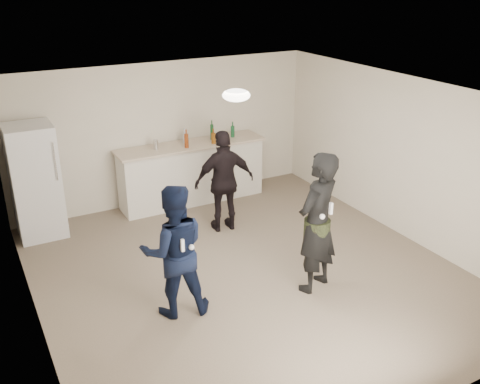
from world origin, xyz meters
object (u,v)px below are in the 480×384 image
counter (192,174)px  shaker (156,144)px  fridge (35,182)px  woman (317,223)px  spectator (224,181)px  man (174,251)px

counter → shaker: size_ratio=15.29×
counter → shaker: (-0.65, 0.01, 0.65)m
fridge → woman: size_ratio=0.95×
woman → spectator: size_ratio=1.14×
shaker → spectator: spectator is taller
woman → fridge: bearing=-70.9°
fridge → woman: woman is taller
counter → spectator: spectator is taller
spectator → man: bearing=56.2°
counter → woman: woman is taller
shaker → woman: 3.54m
fridge → woman: 4.43m
counter → shaker: bearing=179.5°
shaker → fridge: bearing=-177.8°
fridge → woman: bearing=-48.9°
counter → fridge: size_ratio=1.44×
counter → man: man is taller
shaker → woman: size_ratio=0.09×
woman → spectator: 2.14m
man → spectator: bearing=-118.1°
fridge → man: fridge is taller
woman → man: bearing=-33.4°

